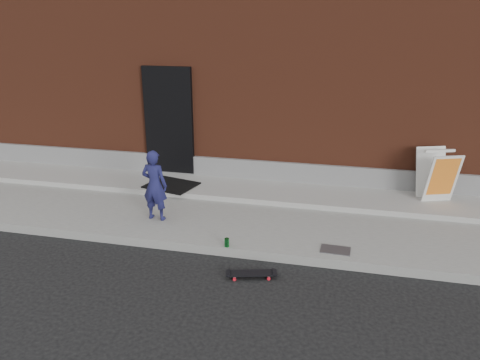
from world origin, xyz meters
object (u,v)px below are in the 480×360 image
(pizza_sign, at_px, (437,175))
(soda_can, at_px, (227,243))
(child, at_px, (155,185))
(skateboard, at_px, (251,273))

(pizza_sign, height_order, soda_can, pizza_sign)
(child, xyz_separation_m, soda_can, (1.46, -0.74, -0.55))
(skateboard, xyz_separation_m, pizza_sign, (2.85, 3.08, 0.66))
(child, relative_size, soda_can, 9.06)
(skateboard, xyz_separation_m, soda_can, (-0.50, 0.55, 0.15))
(child, relative_size, skateboard, 1.73)
(pizza_sign, bearing_deg, child, -159.55)
(skateboard, relative_size, soda_can, 5.25)
(child, bearing_deg, soda_can, 157.98)
(child, distance_m, skateboard, 2.44)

